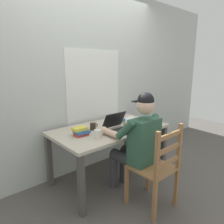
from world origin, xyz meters
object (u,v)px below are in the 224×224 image
object	(u,v)px
desk	(110,134)
coffee_mug_white	(98,134)
computer_mouse	(139,127)
book_stack_side	(118,120)
wooden_chair	(156,168)
coffee_mug_dark	(93,126)
laptop	(119,127)
seated_person	(137,141)
book_stack_main	(81,131)

from	to	relation	value
desk	coffee_mug_white	bearing A→B (deg)	-149.89
computer_mouse	desk	bearing A→B (deg)	136.80
computer_mouse	book_stack_side	size ratio (longest dim) A/B	0.48
wooden_chair	coffee_mug_dark	world-z (taller)	wooden_chair
desk	laptop	size ratio (longest dim) A/B	4.46
desk	coffee_mug_dark	xyz separation A→B (m)	(-0.21, 0.07, 0.13)
coffee_mug_dark	book_stack_side	world-z (taller)	coffee_mug_dark
desk	seated_person	world-z (taller)	seated_person
coffee_mug_dark	book_stack_side	distance (m)	0.48
desk	wooden_chair	bearing A→B (deg)	-91.56
book_stack_side	book_stack_main	bearing A→B (deg)	-169.95
seated_person	laptop	distance (m)	0.34
computer_mouse	coffee_mug_dark	bearing A→B (deg)	145.85
desk	book_stack_main	bearing A→B (deg)	-179.92
laptop	book_stack_side	bearing A→B (deg)	49.16
wooden_chair	coffee_mug_white	world-z (taller)	wooden_chair
laptop	computer_mouse	size ratio (longest dim) A/B	3.32
laptop	coffee_mug_dark	world-z (taller)	laptop
book_stack_main	book_stack_side	world-z (taller)	book_stack_main
seated_person	computer_mouse	distance (m)	0.38
laptop	book_stack_main	size ratio (longest dim) A/B	1.79
coffee_mug_white	book_stack_side	distance (m)	0.70
computer_mouse	wooden_chair	bearing A→B (deg)	-119.76
desk	coffee_mug_dark	bearing A→B (deg)	160.92
coffee_mug_dark	laptop	bearing A→B (deg)	-46.81
desk	computer_mouse	distance (m)	0.39
book_stack_main	wooden_chair	bearing A→B (deg)	-61.34
coffee_mug_dark	computer_mouse	bearing A→B (deg)	-34.15
wooden_chair	book_stack_side	distance (m)	0.98
laptop	coffee_mug_white	size ratio (longest dim) A/B	2.79
seated_person	coffee_mug_dark	bearing A→B (deg)	108.90
wooden_chair	coffee_mug_dark	xyz separation A→B (m)	(-0.19, 0.85, 0.30)
wooden_chair	computer_mouse	bearing A→B (deg)	60.24
book_stack_side	wooden_chair	bearing A→B (deg)	-107.60
desk	laptop	bearing A→B (deg)	-86.01
book_stack_side	laptop	bearing A→B (deg)	-130.84
coffee_mug_white	computer_mouse	bearing A→B (deg)	-4.77
wooden_chair	book_stack_side	world-z (taller)	wooden_chair
seated_person	book_stack_main	size ratio (longest dim) A/B	6.68
seated_person	laptop	bearing A→B (deg)	84.25
coffee_mug_dark	book_stack_side	bearing A→B (deg)	6.01
desk	seated_person	xyz separation A→B (m)	(-0.02, -0.49, 0.05)
computer_mouse	book_stack_main	bearing A→B (deg)	160.31
desk	wooden_chair	size ratio (longest dim) A/B	1.58
desk	seated_person	bearing A→B (deg)	-92.45
desk	book_stack_main	distance (m)	0.46
book_stack_main	seated_person	bearing A→B (deg)	-49.33
laptop	book_stack_main	distance (m)	0.48
laptop	coffee_mug_dark	size ratio (longest dim) A/B	3.01
seated_person	laptop	xyz separation A→B (m)	(0.03, 0.32, 0.08)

